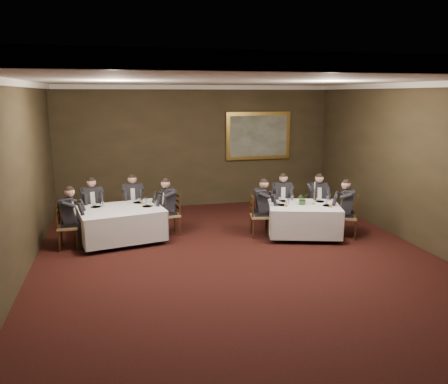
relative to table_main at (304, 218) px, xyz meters
name	(u,v)px	position (x,y,z in m)	size (l,w,h in m)	color
ground	(245,268)	(-1.84, -1.49, -0.45)	(10.00, 10.00, 0.00)	black
ceiling	(247,79)	(-1.84, -1.49, 3.05)	(8.00, 10.00, 0.10)	silver
back_wall	(197,147)	(-1.84, 3.51, 1.30)	(8.00, 0.10, 3.50)	#2D2616
front_wall	(438,301)	(-1.84, -6.49, 1.30)	(8.00, 0.10, 3.50)	#2D2616
left_wall	(9,189)	(-5.84, -1.49, 1.30)	(0.10, 10.00, 3.50)	#2D2616
right_wall	(434,169)	(2.16, -1.49, 1.30)	(0.10, 10.00, 3.50)	#2D2616
crown_molding	(247,83)	(-1.84, -1.49, 2.99)	(8.00, 10.00, 0.12)	white
table_main	(304,218)	(0.00, 0.00, 0.00)	(1.90, 1.64, 0.67)	black
table_second	(121,222)	(-4.11, 0.66, 0.00)	(2.03, 1.69, 0.67)	black
chair_main_backleft	(282,215)	(-0.18, 0.92, -0.17)	(0.52, 0.50, 1.00)	#987C4D
diner_main_backleft	(282,206)	(-0.18, 0.91, 0.06)	(0.49, 0.55, 1.35)	black
chair_main_backright	(316,215)	(0.65, 0.67, -0.17)	(0.48, 0.47, 1.00)	#987C4D
diner_main_backright	(317,207)	(0.65, 0.66, 0.06)	(0.45, 0.52, 1.35)	black
chair_main_endleft	(259,224)	(-0.98, 0.29, -0.17)	(0.49, 0.51, 1.00)	#987C4D
diner_main_endleft	(260,215)	(-0.97, 0.29, 0.06)	(0.54, 0.48, 1.35)	black
chair_main_endright	(348,225)	(0.98, -0.29, -0.17)	(0.58, 0.59, 1.00)	#987C4D
diner_main_endright	(348,216)	(0.97, -0.29, 0.06)	(0.62, 0.59, 1.35)	black
chair_sec_backleft	(93,221)	(-4.76, 1.48, -0.17)	(0.51, 0.49, 1.00)	#987C4D
diner_sec_backleft	(93,212)	(-4.75, 1.47, 0.06)	(0.48, 0.54, 1.35)	black
chair_sec_backright	(134,216)	(-3.80, 1.66, -0.17)	(0.44, 0.42, 1.00)	#987C4D
diner_sec_backright	(133,208)	(-3.80, 1.65, 0.06)	(0.42, 0.48, 1.35)	black
chair_sec_endright	(171,223)	(-2.98, 0.88, -0.17)	(0.49, 0.50, 1.00)	#987C4D
diner_sec_endright	(170,214)	(-2.99, 0.87, 0.06)	(0.54, 0.47, 1.35)	black
chair_sec_endleft	(68,236)	(-5.23, 0.45, -0.17)	(0.42, 0.44, 1.00)	#987C4D
diner_sec_endleft	(68,225)	(-5.22, 0.45, 0.06)	(0.48, 0.42, 1.35)	black
centerpiece	(303,198)	(-0.03, 0.03, 0.46)	(0.26, 0.22, 0.29)	#2D5926
candlestick	(314,196)	(0.24, -0.01, 0.51)	(0.08, 0.08, 0.54)	gold
place_setting_table_main	(286,199)	(-0.27, 0.47, 0.35)	(0.33, 0.32, 0.14)	white
place_setting_table_second	(98,205)	(-4.60, 0.97, 0.35)	(0.33, 0.31, 0.14)	white
painting	(258,136)	(0.00, 3.45, 1.58)	(1.98, 0.09, 1.41)	#DABA4F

